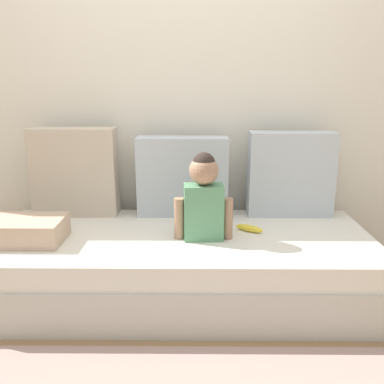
# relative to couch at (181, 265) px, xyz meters

# --- Properties ---
(ground_plane) EXTENTS (12.00, 12.00, 0.00)m
(ground_plane) POSITION_rel_couch_xyz_m (0.00, 0.00, -0.19)
(ground_plane) COLOR #93704C
(back_wall) EXTENTS (5.43, 0.10, 2.40)m
(back_wall) POSITION_rel_couch_xyz_m (0.00, 0.59, 1.01)
(back_wall) COLOR silver
(back_wall) RESTS_ON ground
(couch) EXTENTS (2.23, 0.93, 0.38)m
(couch) POSITION_rel_couch_xyz_m (0.00, 0.00, 0.00)
(couch) COLOR beige
(couch) RESTS_ON ground
(throw_pillow_left) EXTENTS (0.54, 0.16, 0.56)m
(throw_pillow_left) POSITION_rel_couch_xyz_m (-0.69, 0.36, 0.47)
(throw_pillow_left) COLOR #C1B29E
(throw_pillow_left) RESTS_ON couch
(throw_pillow_center) EXTENTS (0.58, 0.16, 0.51)m
(throw_pillow_center) POSITION_rel_couch_xyz_m (0.00, 0.36, 0.45)
(throw_pillow_center) COLOR #B2BCC6
(throw_pillow_center) RESTS_ON couch
(throw_pillow_right) EXTENTS (0.54, 0.16, 0.54)m
(throw_pillow_right) POSITION_rel_couch_xyz_m (0.69, 0.36, 0.46)
(throw_pillow_right) COLOR #B2BCC6
(throw_pillow_right) RESTS_ON couch
(toddler) EXTENTS (0.32, 0.16, 0.48)m
(toddler) POSITION_rel_couch_xyz_m (0.13, -0.06, 0.43)
(toddler) COLOR #568E66
(toddler) RESTS_ON couch
(banana) EXTENTS (0.17, 0.13, 0.04)m
(banana) POSITION_rel_couch_xyz_m (0.40, 0.04, 0.21)
(banana) COLOR yellow
(banana) RESTS_ON couch
(folded_blanket) EXTENTS (0.40, 0.28, 0.13)m
(folded_blanket) POSITION_rel_couch_xyz_m (-0.84, -0.12, 0.26)
(folded_blanket) COLOR tan
(folded_blanket) RESTS_ON couch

